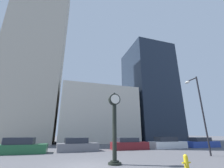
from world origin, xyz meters
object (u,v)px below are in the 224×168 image
street_clock (114,124)px  car_grey (77,145)px  car_white (167,143)px  car_blue (201,143)px  car_maroon (129,144)px  street_lamp_right (198,102)px  car_green (21,147)px  fire_hydrant_near (186,162)px

street_clock → car_grey: street_clock is taller
car_white → car_blue: (5.40, -0.31, -0.05)m
street_clock → car_maroon: bearing=60.4°
street_clock → street_lamp_right: (9.01, 1.31, 2.30)m
car_blue → car_maroon: bearing=179.8°
car_white → street_lamp_right: size_ratio=0.65×
car_blue → car_green: bearing=-178.8°
car_blue → car_grey: bearing=179.7°
car_white → street_lamp_right: (-1.05, -6.79, 4.13)m
car_blue → street_lamp_right: bearing=-134.2°
car_grey → street_lamp_right: bearing=-35.9°
street_clock → car_maroon: size_ratio=1.03×
car_grey → car_white: bearing=-3.2°
street_lamp_right → car_maroon: bearing=124.1°
car_white → fire_hydrant_near: bearing=-122.4°
car_green → car_blue: size_ratio=0.98×
street_clock → street_lamp_right: bearing=8.3°
street_lamp_right → car_blue: bearing=45.1°
car_maroon → car_white: bearing=4.7°
car_grey → street_clock: bearing=-82.4°
car_maroon → car_blue: car_maroon is taller
car_green → car_blue: 22.37m
car_green → car_white: car_green is taller
street_lamp_right → car_green: bearing=158.6°
street_clock → car_maroon: street_clock is taller
street_clock → car_maroon: 9.33m
car_grey → car_blue: 17.02m
car_grey → car_blue: car_grey is taller
car_green → fire_hydrant_near: 14.28m
car_white → fire_hydrant_near: 12.51m
car_green → car_grey: size_ratio=1.04×
car_white → fire_hydrant_near: size_ratio=6.29×
car_grey → car_white: car_white is taller
street_clock → car_white: bearing=38.8°
street_clock → fire_hydrant_near: bearing=-36.4°
fire_hydrant_near → car_maroon: bearing=83.2°
car_green → car_blue: car_green is taller
car_blue → fire_hydrant_near: bearing=-139.4°
car_grey → street_lamp_right: size_ratio=0.61×
car_grey → car_blue: bearing=-4.3°
car_maroon → car_white: car_white is taller
car_white → car_green: bearing=-177.9°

